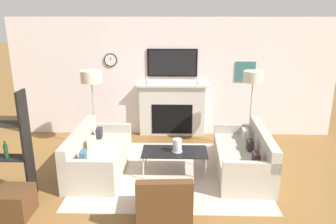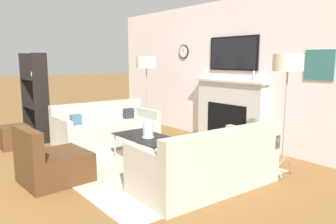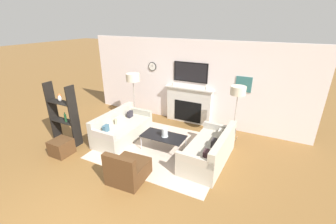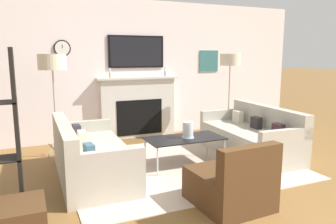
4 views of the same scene
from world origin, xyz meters
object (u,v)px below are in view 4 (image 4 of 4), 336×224
(coffee_table, at_px, (185,140))
(floor_lamp_right, at_px, (230,61))
(couch_left, at_px, (90,158))
(armchair, at_px, (231,185))
(hurricane_candle, at_px, (188,131))
(couch_right, at_px, (251,138))
(floor_lamp_left, at_px, (52,63))

(coffee_table, height_order, floor_lamp_right, floor_lamp_right)
(couch_left, distance_m, floor_lamp_right, 3.42)
(armchair, xyz_separation_m, floor_lamp_right, (1.70, 2.62, 1.27))
(armchair, bearing_deg, hurricane_candle, 82.72)
(armchair, bearing_deg, couch_right, 46.57)
(coffee_table, bearing_deg, hurricane_candle, -12.09)
(floor_lamp_right, bearing_deg, armchair, -123.05)
(couch_right, bearing_deg, floor_lamp_right, 74.53)
(couch_left, relative_size, couch_right, 0.99)
(couch_left, xyz_separation_m, armchair, (1.26, -1.46, -0.03))
(couch_left, xyz_separation_m, floor_lamp_right, (2.97, 1.15, 1.24))
(hurricane_candle, height_order, floor_lamp_right, floor_lamp_right)
(coffee_table, bearing_deg, couch_left, 178.07)
(hurricane_candle, xyz_separation_m, floor_lamp_left, (-1.76, 1.21, 0.98))
(hurricane_candle, height_order, floor_lamp_left, floor_lamp_left)
(couch_left, height_order, floor_lamp_left, floor_lamp_left)
(armchair, xyz_separation_m, coffee_table, (0.13, 1.42, 0.15))
(couch_right, height_order, floor_lamp_right, floor_lamp_right)
(couch_right, distance_m, floor_lamp_left, 3.41)
(coffee_table, distance_m, floor_lamp_right, 2.27)
(couch_left, height_order, armchair, couch_left)
(hurricane_candle, bearing_deg, armchair, -97.28)
(couch_left, height_order, coffee_table, couch_left)
(couch_left, height_order, couch_right, couch_right)
(floor_lamp_left, bearing_deg, couch_left, -74.46)
(armchair, relative_size, coffee_table, 0.73)
(coffee_table, xyz_separation_m, floor_lamp_left, (-1.72, 1.20, 1.11))
(couch_left, relative_size, floor_lamp_left, 1.11)
(armchair, bearing_deg, coffee_table, 84.66)
(couch_right, xyz_separation_m, floor_lamp_right, (0.32, 1.16, 1.24))
(floor_lamp_right, bearing_deg, hurricane_candle, -141.52)
(armchair, distance_m, floor_lamp_left, 3.31)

